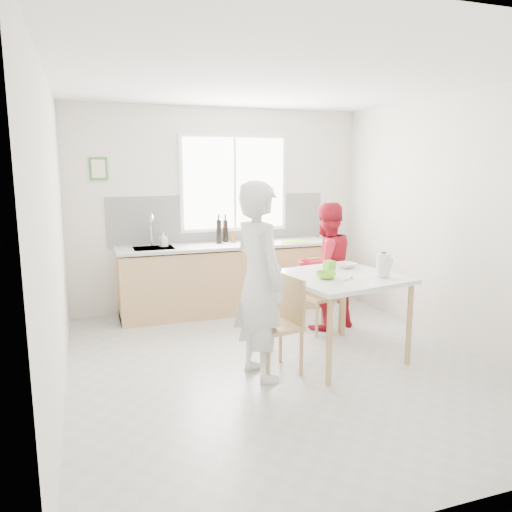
{
  "coord_description": "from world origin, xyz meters",
  "views": [
    {
      "loc": [
        -1.77,
        -4.31,
        1.94
      ],
      "look_at": [
        -0.2,
        0.2,
        1.07
      ],
      "focal_mm": 35.0,
      "sensor_mm": 36.0,
      "label": 1
    }
  ],
  "objects_px": {
    "wine_bottle_a": "(219,232)",
    "bowl_green": "(326,275)",
    "chair_far": "(317,292)",
    "bowl_white": "(346,265)",
    "dining_table": "(339,284)",
    "chair_left": "(281,320)",
    "milk_jug": "(384,264)",
    "wine_bottle_b": "(225,231)",
    "person_white": "(259,281)",
    "person_red": "(326,266)"
  },
  "relations": [
    {
      "from": "person_red",
      "to": "chair_left",
      "type": "bearing_deg",
      "value": 35.41
    },
    {
      "from": "wine_bottle_a",
      "to": "wine_bottle_b",
      "type": "bearing_deg",
      "value": 44.63
    },
    {
      "from": "person_white",
      "to": "wine_bottle_a",
      "type": "bearing_deg",
      "value": -16.28
    },
    {
      "from": "chair_far",
      "to": "person_white",
      "type": "height_order",
      "value": "person_white"
    },
    {
      "from": "chair_left",
      "to": "person_white",
      "type": "height_order",
      "value": "person_white"
    },
    {
      "from": "milk_jug",
      "to": "wine_bottle_a",
      "type": "relative_size",
      "value": 0.74
    },
    {
      "from": "person_white",
      "to": "person_red",
      "type": "relative_size",
      "value": 1.2
    },
    {
      "from": "dining_table",
      "to": "chair_far",
      "type": "bearing_deg",
      "value": 77.56
    },
    {
      "from": "chair_left",
      "to": "bowl_white",
      "type": "distance_m",
      "value": 1.08
    },
    {
      "from": "chair_left",
      "to": "milk_jug",
      "type": "distance_m",
      "value": 1.15
    },
    {
      "from": "bowl_green",
      "to": "bowl_white",
      "type": "distance_m",
      "value": 0.58
    },
    {
      "from": "chair_far",
      "to": "person_white",
      "type": "relative_size",
      "value": 0.47
    },
    {
      "from": "chair_left",
      "to": "person_white",
      "type": "bearing_deg",
      "value": -90.0
    },
    {
      "from": "bowl_white",
      "to": "wine_bottle_b",
      "type": "distance_m",
      "value": 2.01
    },
    {
      "from": "chair_far",
      "to": "person_red",
      "type": "bearing_deg",
      "value": 5.63
    },
    {
      "from": "bowl_white",
      "to": "wine_bottle_a",
      "type": "distance_m",
      "value": 1.96
    },
    {
      "from": "person_red",
      "to": "milk_jug",
      "type": "bearing_deg",
      "value": 81.83
    },
    {
      "from": "dining_table",
      "to": "wine_bottle_a",
      "type": "bearing_deg",
      "value": 109.12
    },
    {
      "from": "chair_far",
      "to": "bowl_white",
      "type": "bearing_deg",
      "value": -95.06
    },
    {
      "from": "bowl_white",
      "to": "bowl_green",
      "type": "bearing_deg",
      "value": -138.21
    },
    {
      "from": "chair_far",
      "to": "bowl_white",
      "type": "distance_m",
      "value": 0.71
    },
    {
      "from": "bowl_green",
      "to": "bowl_white",
      "type": "xyz_separation_m",
      "value": [
        0.43,
        0.39,
        -0.0
      ]
    },
    {
      "from": "dining_table",
      "to": "person_white",
      "type": "relative_size",
      "value": 0.72
    },
    {
      "from": "bowl_green",
      "to": "wine_bottle_b",
      "type": "bearing_deg",
      "value": 99.79
    },
    {
      "from": "dining_table",
      "to": "wine_bottle_b",
      "type": "height_order",
      "value": "wine_bottle_b"
    },
    {
      "from": "person_white",
      "to": "milk_jug",
      "type": "distance_m",
      "value": 1.28
    },
    {
      "from": "wine_bottle_b",
      "to": "chair_far",
      "type": "bearing_deg",
      "value": -58.98
    },
    {
      "from": "person_white",
      "to": "dining_table",
      "type": "bearing_deg",
      "value": -90.0
    },
    {
      "from": "wine_bottle_b",
      "to": "person_red",
      "type": "bearing_deg",
      "value": -54.1
    },
    {
      "from": "dining_table",
      "to": "chair_left",
      "type": "height_order",
      "value": "chair_left"
    },
    {
      "from": "chair_far",
      "to": "bowl_white",
      "type": "height_order",
      "value": "bowl_white"
    },
    {
      "from": "bowl_green",
      "to": "wine_bottle_a",
      "type": "relative_size",
      "value": 0.63
    },
    {
      "from": "chair_left",
      "to": "wine_bottle_a",
      "type": "relative_size",
      "value": 2.85
    },
    {
      "from": "person_white",
      "to": "milk_jug",
      "type": "xyz_separation_m",
      "value": [
        1.27,
        -0.04,
        0.08
      ]
    },
    {
      "from": "bowl_green",
      "to": "person_white",
      "type": "bearing_deg",
      "value": -173.15
    },
    {
      "from": "milk_jug",
      "to": "wine_bottle_a",
      "type": "height_order",
      "value": "wine_bottle_a"
    },
    {
      "from": "bowl_green",
      "to": "wine_bottle_a",
      "type": "xyz_separation_m",
      "value": [
        -0.51,
        2.09,
        0.19
      ]
    },
    {
      "from": "person_white",
      "to": "bowl_white",
      "type": "bearing_deg",
      "value": -78.42
    },
    {
      "from": "wine_bottle_a",
      "to": "bowl_green",
      "type": "bearing_deg",
      "value": -76.34
    },
    {
      "from": "dining_table",
      "to": "milk_jug",
      "type": "bearing_deg",
      "value": -30.12
    },
    {
      "from": "chair_left",
      "to": "chair_far",
      "type": "relative_size",
      "value": 1.07
    },
    {
      "from": "dining_table",
      "to": "wine_bottle_b",
      "type": "distance_m",
      "value": 2.23
    },
    {
      "from": "chair_left",
      "to": "milk_jug",
      "type": "height_order",
      "value": "milk_jug"
    },
    {
      "from": "chair_far",
      "to": "wine_bottle_a",
      "type": "height_order",
      "value": "wine_bottle_a"
    },
    {
      "from": "dining_table",
      "to": "wine_bottle_a",
      "type": "xyz_separation_m",
      "value": [
        -0.7,
        2.01,
        0.31
      ]
    },
    {
      "from": "dining_table",
      "to": "bowl_green",
      "type": "bearing_deg",
      "value": -155.14
    },
    {
      "from": "dining_table",
      "to": "bowl_white",
      "type": "relative_size",
      "value": 6.02
    },
    {
      "from": "wine_bottle_a",
      "to": "wine_bottle_b",
      "type": "relative_size",
      "value": 1.07
    },
    {
      "from": "person_white",
      "to": "wine_bottle_b",
      "type": "xyz_separation_m",
      "value": [
        0.33,
        2.3,
        0.16
      ]
    },
    {
      "from": "person_red",
      "to": "wine_bottle_a",
      "type": "relative_size",
      "value": 4.73
    }
  ]
}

